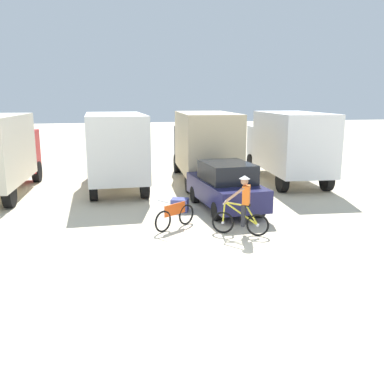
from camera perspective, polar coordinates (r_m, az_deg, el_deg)
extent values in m
plane|color=beige|center=(10.74, 0.39, -9.54)|extent=(120.00, 120.00, 0.00)
cube|color=#B21E1E|center=(22.16, -22.85, 5.05)|extent=(2.28, 1.62, 2.00)
cube|color=black|center=(22.80, -22.51, 6.16)|extent=(2.03, 0.19, 0.80)
cylinder|color=black|center=(21.97, -20.12, 2.57)|extent=(0.37, 1.02, 1.00)
cylinder|color=black|center=(17.20, -23.34, -0.32)|extent=(0.37, 1.02, 1.00)
cube|color=white|center=(18.77, -10.20, 6.18)|extent=(2.50, 5.25, 2.70)
cube|color=silver|center=(22.20, -10.57, 5.84)|extent=(2.23, 1.54, 2.00)
cube|color=black|center=(22.86, -10.68, 6.91)|extent=(2.03, 0.12, 0.80)
cylinder|color=black|center=(22.23, -13.09, 3.13)|extent=(0.34, 1.01, 1.00)
cylinder|color=black|center=(22.30, -7.84, 3.37)|extent=(0.34, 1.01, 1.00)
cylinder|color=black|center=(17.32, -13.11, 0.48)|extent=(0.34, 1.01, 1.00)
cylinder|color=black|center=(17.42, -6.39, 0.80)|extent=(0.34, 1.01, 1.00)
cube|color=#CCB78E|center=(19.90, 1.94, 6.73)|extent=(2.71, 5.33, 2.70)
cube|color=#2D2D33|center=(23.29, 0.47, 6.36)|extent=(2.29, 1.63, 2.00)
cube|color=black|center=(23.94, 0.21, 7.38)|extent=(2.03, 0.20, 0.80)
cylinder|color=black|center=(23.19, -2.00, 3.84)|extent=(0.38, 1.02, 1.00)
cylinder|color=black|center=(23.49, 2.96, 3.94)|extent=(0.38, 1.02, 1.00)
cylinder|color=black|center=(18.31, -0.31, 1.47)|extent=(0.38, 1.02, 1.00)
cylinder|color=black|center=(18.69, 5.89, 1.63)|extent=(0.38, 1.02, 1.00)
cube|color=white|center=(20.52, 13.36, 6.57)|extent=(2.77, 5.36, 2.70)
cube|color=silver|center=(23.77, 10.42, 6.28)|extent=(2.30, 1.66, 2.00)
cube|color=black|center=(24.40, 9.95, 7.29)|extent=(2.02, 0.23, 0.80)
cylinder|color=black|center=(23.51, 8.02, 3.84)|extent=(0.39, 1.02, 1.00)
cylinder|color=black|center=(24.13, 12.71, 3.88)|extent=(0.39, 1.02, 1.00)
cylinder|color=black|center=(18.82, 12.02, 1.49)|extent=(0.39, 1.02, 1.00)
cylinder|color=black|center=(19.59, 17.66, 1.60)|extent=(0.39, 1.02, 1.00)
cube|color=#1E1E4C|center=(15.57, 4.48, 0.18)|extent=(2.10, 4.33, 0.76)
cube|color=black|center=(15.30, 4.73, 2.70)|extent=(1.77, 2.23, 0.68)
cylinder|color=black|center=(16.61, 0.35, -0.33)|extent=(0.27, 0.66, 0.64)
cylinder|color=black|center=(17.12, 5.36, 0.00)|extent=(0.27, 0.66, 0.64)
cylinder|color=black|center=(14.21, 3.37, -2.60)|extent=(0.27, 0.66, 0.64)
cylinder|color=black|center=(14.80, 9.07, -2.12)|extent=(0.27, 0.66, 0.64)
torus|color=black|center=(12.91, 4.17, -4.11)|extent=(0.64, 0.36, 0.68)
cylinder|color=silver|center=(12.91, 4.17, -4.11)|extent=(0.11, 0.11, 0.08)
torus|color=black|center=(12.76, 8.81, -4.42)|extent=(0.64, 0.36, 0.68)
cylinder|color=silver|center=(12.76, 8.81, -4.42)|extent=(0.11, 0.11, 0.08)
cylinder|color=gold|center=(12.73, 6.62, -2.89)|extent=(0.94, 0.50, 0.68)
cylinder|color=gold|center=(12.69, 5.88, -1.63)|extent=(0.61, 0.34, 0.13)
cylinder|color=gold|center=(12.70, 8.08, -3.16)|extent=(0.37, 0.22, 0.59)
cylinder|color=gold|center=(12.81, 4.30, -2.74)|extent=(0.11, 0.09, 0.64)
cylinder|color=silver|center=(12.73, 4.43, -1.36)|extent=(0.26, 0.48, 0.04)
cube|color=black|center=(12.64, 7.35, -1.76)|extent=(0.27, 0.21, 0.06)
cube|color=orange|center=(12.57, 7.30, -0.39)|extent=(0.32, 0.38, 0.56)
sphere|color=#A87A5B|center=(12.50, 7.08, 1.42)|extent=(0.22, 0.22, 0.22)
cone|color=silver|center=(12.47, 7.09, 2.00)|extent=(0.32, 0.32, 0.10)
cylinder|color=#26262B|center=(12.61, 6.87, -3.20)|extent=(0.12, 0.12, 0.66)
cylinder|color=#26262B|center=(12.86, 7.04, -2.89)|extent=(0.12, 0.12, 0.66)
cylinder|color=#A87A5B|center=(12.45, 5.65, -0.55)|extent=(0.60, 0.29, 0.53)
cylinder|color=#A87A5B|center=(12.80, 5.91, -0.19)|extent=(0.57, 0.36, 0.53)
torus|color=black|center=(13.01, -3.92, -3.96)|extent=(0.58, 0.45, 0.68)
torus|color=black|center=(13.74, -0.78, -3.04)|extent=(0.58, 0.45, 0.68)
cube|color=#E05119|center=(13.29, -2.32, -2.33)|extent=(0.74, 0.56, 0.36)
cylinder|color=silver|center=(12.89, -3.80, -1.32)|extent=(0.33, 0.42, 0.04)
cube|color=#4C5199|center=(15.41, -1.66, -1.74)|extent=(0.73, 0.68, 0.45)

